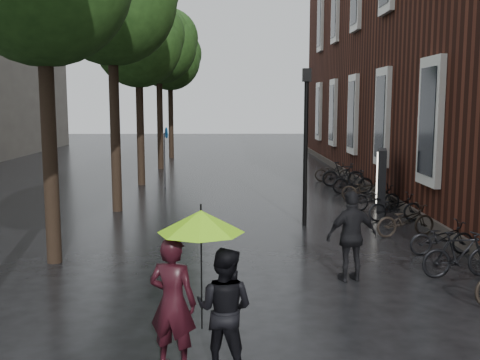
{
  "coord_description": "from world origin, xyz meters",
  "views": [
    {
      "loc": [
        -0.18,
        -5.17,
        3.51
      ],
      "look_at": [
        0.03,
        7.3,
        1.8
      ],
      "focal_mm": 42.0,
      "sensor_mm": 36.0,
      "label": 1
    }
  ],
  "objects_px": {
    "pedestrian_walking": "(352,236)",
    "parked_bicycles": "(381,200)",
    "person_burgundy": "(173,303)",
    "person_black": "(224,309)",
    "ad_lightbox": "(381,178)",
    "lamp_post": "(306,132)"
  },
  "relations": [
    {
      "from": "person_burgundy",
      "to": "person_black",
      "type": "relative_size",
      "value": 1.08
    },
    {
      "from": "pedestrian_walking",
      "to": "parked_bicycles",
      "type": "xyz_separation_m",
      "value": [
        2.38,
        6.72,
        -0.45
      ]
    },
    {
      "from": "pedestrian_walking",
      "to": "ad_lightbox",
      "type": "height_order",
      "value": "ad_lightbox"
    },
    {
      "from": "pedestrian_walking",
      "to": "parked_bicycles",
      "type": "bearing_deg",
      "value": -123.1
    },
    {
      "from": "person_black",
      "to": "pedestrian_walking",
      "type": "relative_size",
      "value": 0.92
    },
    {
      "from": "lamp_post",
      "to": "person_burgundy",
      "type": "bearing_deg",
      "value": -108.39
    },
    {
      "from": "person_black",
      "to": "ad_lightbox",
      "type": "distance_m",
      "value": 12.7
    },
    {
      "from": "parked_bicycles",
      "to": "lamp_post",
      "type": "distance_m",
      "value": 3.85
    },
    {
      "from": "pedestrian_walking",
      "to": "ad_lightbox",
      "type": "relative_size",
      "value": 0.91
    },
    {
      "from": "person_burgundy",
      "to": "person_black",
      "type": "bearing_deg",
      "value": -168.66
    },
    {
      "from": "pedestrian_walking",
      "to": "lamp_post",
      "type": "relative_size",
      "value": 0.4
    },
    {
      "from": "person_burgundy",
      "to": "person_black",
      "type": "height_order",
      "value": "person_burgundy"
    },
    {
      "from": "parked_bicycles",
      "to": "lamp_post",
      "type": "xyz_separation_m",
      "value": [
        -2.64,
        -1.64,
        2.26
      ]
    },
    {
      "from": "ad_lightbox",
      "to": "lamp_post",
      "type": "relative_size",
      "value": 0.44
    },
    {
      "from": "pedestrian_walking",
      "to": "parked_bicycles",
      "type": "relative_size",
      "value": 0.11
    },
    {
      "from": "person_burgundy",
      "to": "parked_bicycles",
      "type": "relative_size",
      "value": 0.11
    },
    {
      "from": "ad_lightbox",
      "to": "lamp_post",
      "type": "bearing_deg",
      "value": -122.16
    },
    {
      "from": "person_black",
      "to": "ad_lightbox",
      "type": "height_order",
      "value": "ad_lightbox"
    },
    {
      "from": "person_burgundy",
      "to": "lamp_post",
      "type": "bearing_deg",
      "value": -91.39
    },
    {
      "from": "person_black",
      "to": "lamp_post",
      "type": "xyz_separation_m",
      "value": [
        2.22,
        8.8,
        1.89
      ]
    },
    {
      "from": "parked_bicycles",
      "to": "person_black",
      "type": "bearing_deg",
      "value": -114.98
    },
    {
      "from": "person_burgundy",
      "to": "pedestrian_walking",
      "type": "relative_size",
      "value": 0.99
    }
  ]
}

